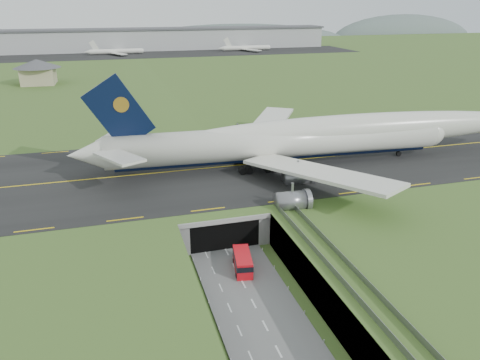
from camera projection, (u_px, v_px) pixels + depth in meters
name	position (u px, v px, depth m)	size (l,w,h in m)	color
ground	(238.00, 275.00, 72.81)	(900.00, 900.00, 0.00)	#456227
airfield_deck	(238.00, 258.00, 71.73)	(800.00, 800.00, 6.00)	gray
trench_road	(253.00, 302.00, 66.04)	(12.00, 75.00, 0.20)	slate
taxiway	(196.00, 169.00, 100.24)	(800.00, 44.00, 0.18)	black
tunnel_portal	(213.00, 212.00, 86.61)	(17.00, 22.30, 6.00)	gray
guideway	(368.00, 306.00, 56.59)	(3.00, 53.00, 7.05)	#A8A8A3
jumbo_jet	(312.00, 138.00, 102.06)	(105.80, 65.89, 21.82)	silver
shuttle_tram	(243.00, 262.00, 73.49)	(3.62, 7.07, 2.77)	red
service_building	(38.00, 70.00, 200.85)	(20.24, 20.24, 10.65)	tan
cargo_terminal	(125.00, 39.00, 336.43)	(320.00, 67.00, 15.60)	#B2B2B2
distant_hills	(184.00, 47.00, 476.68)	(700.00, 91.00, 60.00)	slate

